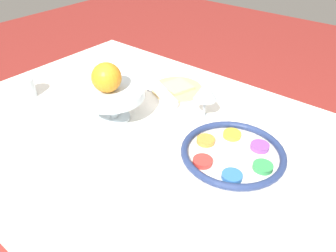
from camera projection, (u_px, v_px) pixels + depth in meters
dining_table at (180, 215)px, 1.24m from camera, size 1.56×0.85×0.76m
seder_plate at (232, 154)px, 0.91m from camera, size 0.29×0.29×0.03m
wine_glass at (205, 92)px, 1.03m from camera, size 0.08×0.08×0.13m
fruit_stand at (112, 95)px, 1.04m from camera, size 0.21×0.21×0.11m
orange_fruit at (106, 77)px, 0.99m from camera, size 0.09×0.09×0.09m
bread_plate at (177, 88)px, 1.25m from camera, size 0.19×0.19×0.02m
napkin_roll at (164, 94)px, 1.18m from camera, size 0.16×0.11×0.04m
cup_near at (25, 88)px, 1.19m from camera, size 0.07×0.07×0.07m
fork_left at (182, 210)px, 0.77m from camera, size 0.06×0.17×0.01m
fork_right at (172, 204)px, 0.78m from camera, size 0.06×0.17×0.01m
spoon at (167, 93)px, 1.23m from camera, size 0.15×0.07×0.01m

